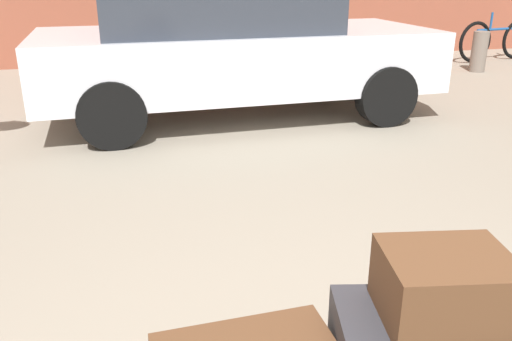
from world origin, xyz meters
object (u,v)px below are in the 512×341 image
bollard_kerb_near (333,58)px  bollard_kerb_far (479,52)px  parked_car (232,48)px  bollard_kerb_mid (417,54)px  bicycle_leaning (497,40)px  duffel_bag_brown_topmost_pile (445,287)px

bollard_kerb_near → bollard_kerb_far: bearing=0.0°
parked_car → bollard_kerb_far: (4.48, 1.70, -0.44)m
bollard_kerb_mid → bicycle_leaning: bearing=22.7°
bollard_kerb_mid → bollard_kerb_far: bearing=0.0°
duffel_bag_brown_topmost_pile → bollard_kerb_near: 6.93m
parked_car → duffel_bag_brown_topmost_pile: bearing=-95.3°
parked_car → bicycle_leaning: size_ratio=2.48×
parked_car → bollard_kerb_near: size_ratio=6.73×
duffel_bag_brown_topmost_pile → bollard_kerb_mid: (3.80, 6.49, -0.46)m
bicycle_leaning → bollard_kerb_mid: (-2.14, -0.89, -0.05)m
bollard_kerb_near → bicycle_leaning: bearing=14.1°
duffel_bag_brown_topmost_pile → bollard_kerb_mid: size_ratio=0.53×
bollard_kerb_near → parked_car: bearing=-138.7°
bollard_kerb_mid → duffel_bag_brown_topmost_pile: bearing=-120.3°
bollard_kerb_near → bollard_kerb_mid: (1.42, 0.00, 0.00)m
duffel_bag_brown_topmost_pile → bollard_kerb_near: size_ratio=0.53×
bollard_kerb_mid → bollard_kerb_far: same height
duffel_bag_brown_topmost_pile → bollard_kerb_near: duffel_bag_brown_topmost_pile is taller
bollard_kerb_near → duffel_bag_brown_topmost_pile: bearing=-110.1°
bollard_kerb_near → bollard_kerb_mid: size_ratio=1.00×
duffel_bag_brown_topmost_pile → bollard_kerb_mid: bearing=70.5°
duffel_bag_brown_topmost_pile → bicycle_leaning: size_ratio=0.19×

